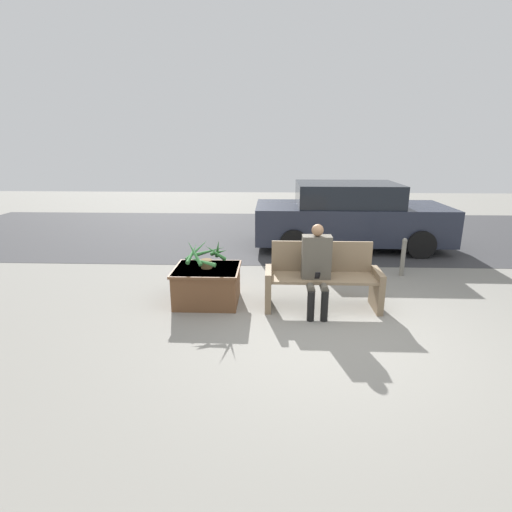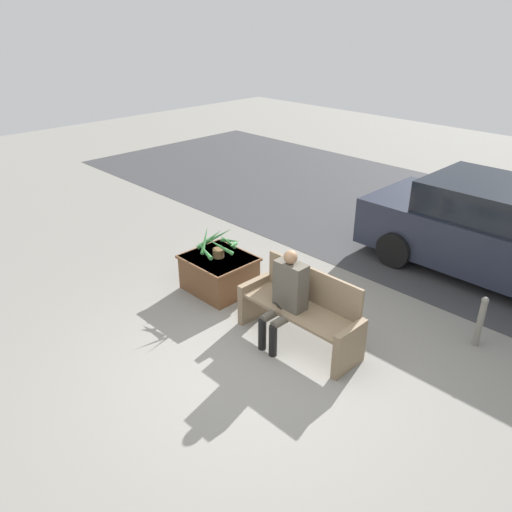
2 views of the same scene
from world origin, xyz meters
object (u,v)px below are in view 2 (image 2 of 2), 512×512
Objects in this scene: bench at (302,310)px; bollard_post at (481,320)px; potted_plant at (218,244)px; parked_car at (502,234)px; person_seated at (287,293)px; planter_box at (219,272)px.

bench is 2.25m from bollard_post.
parked_car is at bearing 51.34° from potted_plant.
person_seated is 0.30× the size of parked_car.
person_seated is 1.70m from planter_box.
parked_car is at bearing 72.96° from person_seated.
bollard_post is at bearing 22.59° from planter_box.
planter_box is 4.49m from parked_car.
parked_car is (2.79, 3.48, -0.02)m from potted_plant.
planter_box is at bearing -157.41° from bollard_post.
planter_box is 3.69m from bollard_post.
bench is at bearing -3.22° from planter_box.
bollard_post is (0.63, -2.08, -0.36)m from parked_car.
bollard_post is at bearing -73.22° from parked_car.
potted_plant is (-0.01, 0.01, 0.46)m from planter_box.
parked_car is (1.04, 3.59, 0.29)m from bench.
planter_box is at bearing 170.42° from person_seated.
bollard_post reaches higher than planter_box.
potted_plant reaches higher than planter_box.
person_seated is 1.90× the size of potted_plant.
potted_plant is 0.95× the size of bollard_post.
bench is at bearing 57.38° from person_seated.
person_seated is at bearing -107.04° from parked_car.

